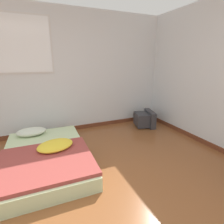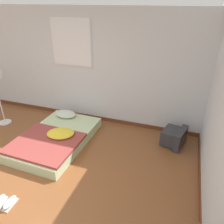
{
  "view_description": "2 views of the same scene",
  "coord_description": "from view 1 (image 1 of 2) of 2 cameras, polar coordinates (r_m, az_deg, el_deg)",
  "views": [
    {
      "loc": [
        -0.31,
        -1.21,
        1.55
      ],
      "look_at": [
        0.95,
        1.7,
        0.62
      ],
      "focal_mm": 28.0,
      "sensor_mm": 36.0,
      "label": 1
    },
    {
      "loc": [
        2.06,
        -1.76,
        2.72
      ],
      "look_at": [
        0.82,
        1.79,
        0.75
      ],
      "focal_mm": 35.0,
      "sensor_mm": 36.0,
      "label": 2
    }
  ],
  "objects": [
    {
      "name": "wall_back",
      "position": [
        3.91,
        -19.41,
        11.68
      ],
      "size": [
        7.53,
        0.08,
        2.6
      ],
      "color": "silver",
      "rests_on": "ground_plane"
    },
    {
      "name": "mattress_bed",
      "position": [
        3.0,
        -20.83,
        -13.08
      ],
      "size": [
        1.29,
        1.95,
        0.35
      ],
      "color": "beige",
      "rests_on": "ground_plane"
    },
    {
      "name": "crt_tv",
      "position": [
        4.36,
        10.7,
        -2.25
      ],
      "size": [
        0.53,
        0.58,
        0.38
      ],
      "color": "#333338",
      "rests_on": "ground_plane"
    }
  ]
}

